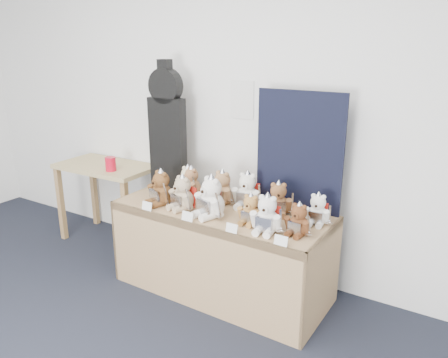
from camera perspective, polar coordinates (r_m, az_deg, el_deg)
The scene contains 22 objects.
room_shell at distance 3.51m, azimuth 2.34°, elevation 10.30°, with size 6.00×6.00×6.00m.
display_table at distance 3.26m, azimuth -0.95°, elevation -6.69°, with size 1.64×0.70×0.68m.
side_table at distance 4.28m, azimuth -15.09°, elevation 0.20°, with size 0.93×0.54×0.77m.
guitar_case at distance 3.66m, azimuth -7.43°, elevation 6.77°, with size 0.32×0.11×1.06m.
navy_board at distance 3.17m, azimuth 9.77°, elevation 3.51°, with size 0.65×0.02×0.87m, color black.
red_cup at distance 4.01m, azimuth -14.59°, elevation 1.91°, with size 0.09×0.09×0.13m, color red.
teddy_front_far_left at distance 3.35m, azimuth -8.27°, elevation -1.31°, with size 0.24×0.23×0.30m.
teddy_front_left at distance 3.23m, azimuth -5.47°, elevation -2.00°, with size 0.24×0.22×0.29m.
teddy_front_centre at distance 3.08m, azimuth -1.75°, elevation -2.59°, with size 0.27×0.26×0.33m.
teddy_front_right at distance 2.98m, azimuth 3.46°, elevation -4.12°, with size 0.19×0.15×0.24m.
teddy_front_far_right at distance 2.85m, azimuth 5.62°, elevation -4.76°, with size 0.24×0.21×0.29m.
teddy_front_end at distance 2.84m, azimuth 9.68°, elevation -5.39°, with size 0.20×0.16×0.24m.
teddy_back_left at distance 3.54m, azimuth -4.79°, elevation -0.36°, with size 0.22×0.18×0.27m.
teddy_back_centre_left at distance 3.33m, azimuth -0.28°, elevation -1.27°, with size 0.24×0.20×0.29m.
teddy_back_centre_right at distance 3.26m, azimuth 3.04°, elevation -1.65°, with size 0.25×0.22×0.30m.
teddy_back_right at distance 3.14m, azimuth 7.09°, elevation -2.75°, with size 0.23×0.22×0.27m.
teddy_back_end at distance 3.03m, azimuth 12.11°, elevation -4.05°, with size 0.20×0.17×0.24m.
teddy_back_far_left at distance 3.51m, azimuth -4.36°, elevation -0.51°, with size 0.22×0.20×0.27m.
entry_card_a at distance 3.26m, azimuth -10.03°, elevation -3.50°, with size 0.09×0.00×0.06m, color silver.
entry_card_b at distance 3.04m, azimuth -4.80°, elevation -4.89°, with size 0.09×0.00×0.07m, color silver.
entry_card_c at distance 2.85m, azimuth 1.01°, elevation -6.43°, with size 0.08×0.00×0.06m, color silver.
entry_card_d at distance 2.70m, azimuth 7.45°, elevation -7.98°, with size 0.09×0.00×0.06m, color silver.
Camera 1 is at (1.91, -0.54, 1.87)m, focal length 35.00 mm.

